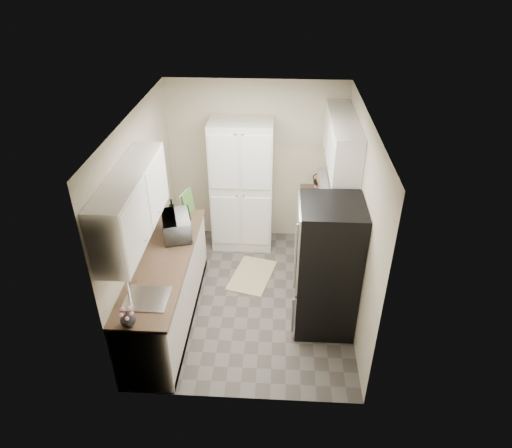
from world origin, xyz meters
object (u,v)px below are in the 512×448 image
object	(u,v)px
electric_range	(323,254)
refrigerator	(327,268)
microwave	(177,226)
wine_bottle	(172,211)
toaster_oven	(324,189)
pantry_cabinet	(242,186)

from	to	relation	value
electric_range	refrigerator	distance (m)	0.88
microwave	wine_bottle	size ratio (longest dim) A/B	1.77
wine_bottle	refrigerator	bearing A→B (deg)	-22.90
wine_bottle	toaster_oven	distance (m)	2.20
electric_range	refrigerator	xyz separation A→B (m)	(-0.03, -0.80, 0.37)
toaster_oven	microwave	bearing A→B (deg)	-142.35
pantry_cabinet	microwave	world-z (taller)	pantry_cabinet
electric_range	wine_bottle	xyz separation A→B (m)	(-2.02, 0.04, 0.59)
wine_bottle	toaster_oven	bearing A→B (deg)	21.30
refrigerator	wine_bottle	bearing A→B (deg)	157.10
electric_range	wine_bottle	size ratio (longest dim) A/B	3.93
pantry_cabinet	toaster_oven	distance (m)	1.20
pantry_cabinet	wine_bottle	world-z (taller)	pantry_cabinet
refrigerator	microwave	size ratio (longest dim) A/B	3.33
pantry_cabinet	toaster_oven	bearing A→B (deg)	-4.06
electric_range	microwave	size ratio (longest dim) A/B	2.22
electric_range	pantry_cabinet	bearing A→B (deg)	141.78
refrigerator	wine_bottle	distance (m)	2.17
refrigerator	wine_bottle	size ratio (longest dim) A/B	5.91
microwave	wine_bottle	world-z (taller)	wine_bottle
pantry_cabinet	electric_range	bearing A→B (deg)	-38.22
refrigerator	wine_bottle	xyz separation A→B (m)	(-1.99, 0.84, 0.21)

